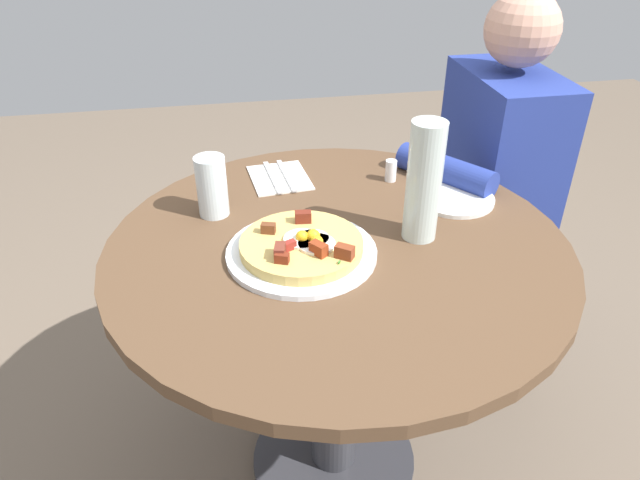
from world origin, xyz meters
TOP-DOWN VIEW (x-y plane):
  - ground_plane at (0.00, 0.00)m, footprint 6.00×6.00m
  - dining_table at (0.00, 0.00)m, footprint 0.97×0.97m
  - person_seated at (0.39, -0.54)m, footprint 0.48×0.47m
  - pizza_plate at (-0.04, 0.08)m, footprint 0.31×0.31m
  - breakfast_pizza at (-0.04, 0.08)m, footprint 0.25×0.25m
  - bread_plate at (0.13, -0.31)m, footprint 0.19×0.19m
  - napkin at (0.32, 0.08)m, footprint 0.18×0.16m
  - fork at (0.32, 0.07)m, footprint 0.18×0.03m
  - knife at (0.31, 0.10)m, footprint 0.18×0.03m
  - water_glass at (0.17, 0.25)m, footprint 0.07×0.07m
  - water_bottle at (-0.01, -0.17)m, footprint 0.07×0.07m
  - salt_shaker at (0.26, -0.19)m, footprint 0.03×0.03m

SIDE VIEW (x-z plane):
  - ground_plane at x=0.00m, z-range 0.00..0.00m
  - person_seated at x=0.39m, z-range -0.06..1.07m
  - dining_table at x=0.00m, z-range 0.19..0.91m
  - napkin at x=0.32m, z-range 0.72..0.72m
  - bread_plate at x=0.13m, z-range 0.72..0.73m
  - pizza_plate at x=-0.04m, z-range 0.72..0.73m
  - fork at x=0.32m, z-range 0.72..0.73m
  - knife at x=0.31m, z-range 0.72..0.73m
  - breakfast_pizza at x=-0.04m, z-range 0.72..0.77m
  - salt_shaker at x=0.26m, z-range 0.72..0.77m
  - water_glass at x=0.17m, z-range 0.72..0.86m
  - water_bottle at x=-0.01m, z-range 0.72..0.97m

